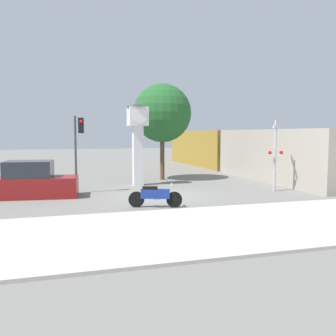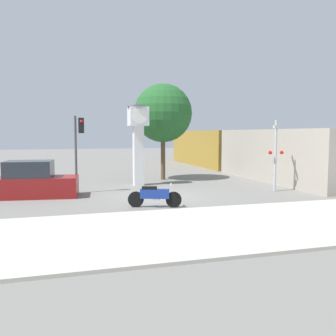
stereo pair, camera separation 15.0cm
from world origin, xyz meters
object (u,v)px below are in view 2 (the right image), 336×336
(clock_tower, at_px, (138,131))
(railroad_crossing_signal, at_px, (276,153))
(street_tree, at_px, (163,113))
(motorcycle, at_px, (155,196))
(freight_train, at_px, (236,151))
(parked_car, at_px, (33,182))
(traffic_light, at_px, (79,140))

(clock_tower, bearing_deg, railroad_crossing_signal, -34.17)
(railroad_crossing_signal, relative_size, street_tree, 0.60)
(motorcycle, xyz_separation_m, freight_train, (10.20, 12.86, 1.21))
(clock_tower, relative_size, parked_car, 1.12)
(freight_train, xyz_separation_m, railroad_crossing_signal, (-2.84, -10.41, 0.40))
(traffic_light, distance_m, street_tree, 7.42)
(street_tree, bearing_deg, motorcycle, -107.71)
(freight_train, relative_size, parked_car, 5.84)
(railroad_crossing_signal, height_order, street_tree, street_tree)
(traffic_light, relative_size, railroad_crossing_signal, 1.05)
(traffic_light, height_order, street_tree, street_tree)
(street_tree, relative_size, parked_car, 1.47)
(freight_train, xyz_separation_m, street_tree, (-7.26, -3.67, 2.78))
(clock_tower, distance_m, freight_train, 11.26)
(parked_car, bearing_deg, railroad_crossing_signal, -0.96)
(motorcycle, height_order, railroad_crossing_signal, railroad_crossing_signal)
(clock_tower, bearing_deg, parked_car, -154.91)
(clock_tower, relative_size, traffic_light, 1.21)
(freight_train, bearing_deg, traffic_light, -148.50)
(freight_train, distance_m, traffic_light, 15.34)
(clock_tower, distance_m, street_tree, 3.37)
(clock_tower, distance_m, parked_car, 6.97)
(motorcycle, xyz_separation_m, traffic_light, (-2.85, 4.86, 2.31))
(clock_tower, xyz_separation_m, parked_car, (-5.89, -2.76, -2.51))
(street_tree, xyz_separation_m, parked_car, (-8.07, -5.02, -3.73))
(motorcycle, distance_m, freight_train, 16.45)
(freight_train, height_order, railroad_crossing_signal, railroad_crossing_signal)
(traffic_light, xyz_separation_m, parked_car, (-2.28, -0.69, -2.04))
(clock_tower, xyz_separation_m, railroad_crossing_signal, (6.60, -4.48, -1.16))
(motorcycle, bearing_deg, railroad_crossing_signal, 36.76)
(parked_car, bearing_deg, freight_train, 36.43)
(clock_tower, height_order, street_tree, street_tree)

